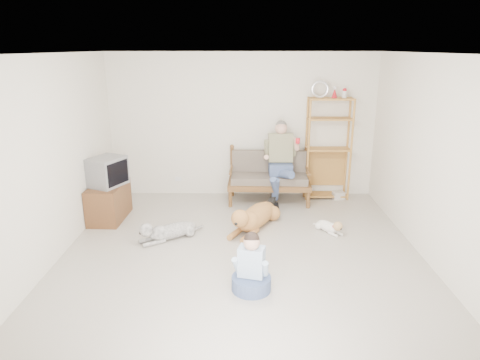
{
  "coord_description": "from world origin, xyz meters",
  "views": [
    {
      "loc": [
        0.02,
        -5.25,
        2.77
      ],
      "look_at": [
        -0.03,
        1.0,
        0.82
      ],
      "focal_mm": 32.0,
      "sensor_mm": 36.0,
      "label": 1
    }
  ],
  "objects_px": {
    "etagere": "(328,148)",
    "tv_stand": "(109,202)",
    "loveseat": "(269,176)",
    "golden_retriever": "(254,217)"
  },
  "relations": [
    {
      "from": "etagere",
      "to": "tv_stand",
      "type": "relative_size",
      "value": 2.4
    },
    {
      "from": "tv_stand",
      "to": "golden_retriever",
      "type": "xyz_separation_m",
      "value": [
        2.42,
        -0.38,
        -0.11
      ]
    },
    {
      "from": "etagere",
      "to": "tv_stand",
      "type": "bearing_deg",
      "value": -163.73
    },
    {
      "from": "golden_retriever",
      "to": "loveseat",
      "type": "bearing_deg",
      "value": 104.41
    },
    {
      "from": "loveseat",
      "to": "golden_retriever",
      "type": "xyz_separation_m",
      "value": [
        -0.31,
        -1.3,
        -0.29
      ]
    },
    {
      "from": "loveseat",
      "to": "golden_retriever",
      "type": "relative_size",
      "value": 1.06
    },
    {
      "from": "loveseat",
      "to": "etagere",
      "type": "distance_m",
      "value": 1.23
    },
    {
      "from": "loveseat",
      "to": "etagere",
      "type": "height_order",
      "value": "etagere"
    },
    {
      "from": "etagere",
      "to": "golden_retriever",
      "type": "height_order",
      "value": "etagere"
    },
    {
      "from": "loveseat",
      "to": "tv_stand",
      "type": "xyz_separation_m",
      "value": [
        -2.73,
        -0.92,
        -0.19
      ]
    }
  ]
}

